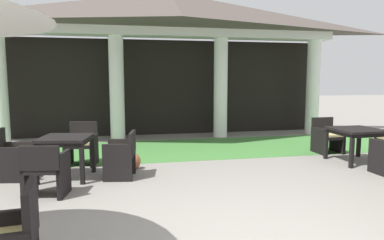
% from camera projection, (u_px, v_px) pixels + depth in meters
% --- Properties ---
extents(background_pavilion, '(10.49, 2.96, 4.26)m').
position_uv_depth(background_pavilion, '(169.00, 25.00, 10.22)').
color(background_pavilion, white).
rests_on(background_pavilion, ground).
extents(lawn_strip, '(12.29, 2.71, 0.01)m').
position_uv_depth(lawn_strip, '(180.00, 149.00, 8.89)').
color(lawn_strip, '#47843D').
rests_on(lawn_strip, ground).
extents(patio_table_mid_left, '(0.97, 0.97, 0.76)m').
position_uv_depth(patio_table_mid_left, '(66.00, 143.00, 6.23)').
color(patio_table_mid_left, black).
rests_on(patio_table_mid_left, ground).
extents(patio_chair_mid_left_north, '(0.67, 0.61, 0.88)m').
position_uv_depth(patio_chair_mid_left_north, '(82.00, 145.00, 7.24)').
color(patio_chair_mid_left_north, black).
rests_on(patio_chair_mid_left_north, ground).
extents(patio_chair_mid_left_east, '(0.60, 0.65, 0.84)m').
position_uv_depth(patio_chair_mid_left_east, '(121.00, 155.00, 6.30)').
color(patio_chair_mid_left_east, black).
rests_on(patio_chair_mid_left_east, ground).
extents(patio_chair_mid_left_west, '(0.67, 0.68, 0.89)m').
position_uv_depth(patio_chair_mid_left_west, '(10.00, 156.00, 6.23)').
color(patio_chair_mid_left_west, black).
rests_on(patio_chair_mid_left_west, ground).
extents(patio_chair_mid_left_south, '(0.66, 0.60, 0.82)m').
position_uv_depth(patio_chair_mid_left_south, '(45.00, 170.00, 5.28)').
color(patio_chair_mid_left_south, black).
rests_on(patio_chair_mid_left_south, ground).
extents(patio_table_mid_right, '(0.94, 0.94, 0.73)m').
position_uv_depth(patio_table_mid_right, '(356.00, 133.00, 7.44)').
color(patio_table_mid_right, black).
rests_on(patio_table_mid_right, ground).
extents(patio_chair_mid_right_north, '(0.61, 0.58, 0.84)m').
position_uv_depth(patio_chair_mid_right_north, '(327.00, 137.00, 8.44)').
color(patio_chair_mid_right_north, black).
rests_on(patio_chair_mid_right_north, ground).
extents(terracotta_urn, '(0.25, 0.25, 0.40)m').
position_uv_depth(terracotta_urn, '(134.00, 161.00, 6.90)').
color(terracotta_urn, '#9E5633').
rests_on(terracotta_urn, ground).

